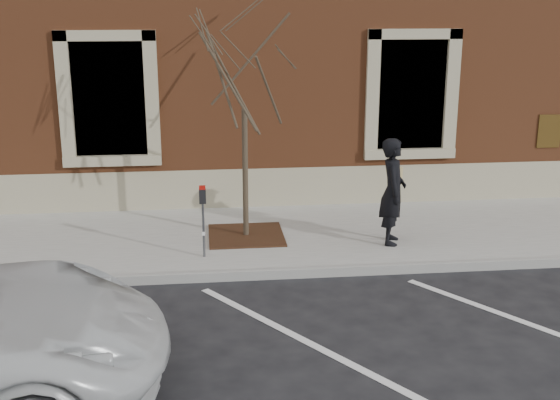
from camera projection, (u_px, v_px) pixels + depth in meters
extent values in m
plane|color=#28282B|center=(284.00, 277.00, 11.15)|extent=(120.00, 120.00, 0.00)
cube|color=#BCB9B0|center=(273.00, 237.00, 12.80)|extent=(40.00, 3.50, 0.15)
cube|color=#9E9E99|center=(285.00, 273.00, 11.08)|extent=(40.00, 0.12, 0.15)
cube|color=brown|center=(248.00, 10.00, 17.47)|extent=(40.00, 8.50, 8.00)
cube|color=tan|center=(264.00, 187.00, 14.37)|extent=(40.00, 0.06, 0.80)
cube|color=black|center=(110.00, 98.00, 13.66)|extent=(1.40, 0.30, 2.20)
cube|color=tan|center=(113.00, 160.00, 13.83)|extent=(1.90, 0.20, 0.20)
cube|color=black|center=(409.00, 94.00, 14.30)|extent=(1.40, 0.30, 2.20)
cube|color=tan|center=(409.00, 153.00, 14.47)|extent=(1.90, 0.20, 0.20)
imported|color=black|center=(393.00, 191.00, 12.03)|extent=(0.60, 0.77, 1.85)
cylinder|color=#595B60|center=(204.00, 230.00, 11.47)|extent=(0.04, 0.04, 0.92)
cube|color=black|center=(202.00, 196.00, 11.31)|extent=(0.11, 0.08, 0.24)
cube|color=#B1120B|center=(202.00, 188.00, 11.27)|extent=(0.10, 0.08, 0.06)
cube|color=white|center=(204.00, 234.00, 11.44)|extent=(0.05, 0.00, 0.06)
cube|color=#402014|center=(246.00, 235.00, 12.61)|extent=(1.34, 1.34, 0.03)
cylinder|color=#3E3225|center=(245.00, 174.00, 12.30)|extent=(0.10, 0.10, 2.29)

